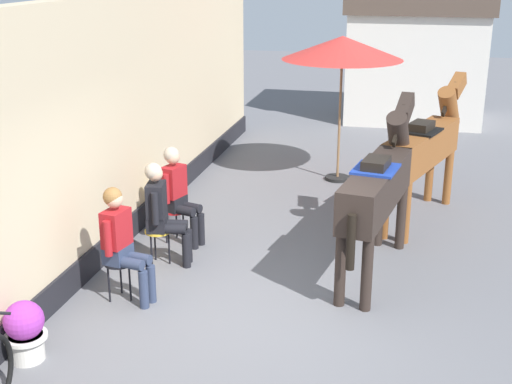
{
  "coord_description": "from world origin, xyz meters",
  "views": [
    {
      "loc": [
        1.48,
        -6.84,
        3.85
      ],
      "look_at": [
        -0.4,
        1.2,
        1.05
      ],
      "focal_mm": 48.65,
      "sensor_mm": 36.0,
      "label": 1
    }
  ],
  "objects_px": {
    "seated_visitor_near": "(122,239)",
    "seated_visitor_far": "(178,190)",
    "saddled_horse_near": "(379,185)",
    "seated_visitor_middle": "(162,209)",
    "cafe_parasol": "(342,49)",
    "saddled_horse_far": "(425,145)",
    "flower_planter_nearest": "(25,330)",
    "flower_planter_farthest": "(169,200)"
  },
  "relations": [
    {
      "from": "seated_visitor_near",
      "to": "seated_visitor_far",
      "type": "xyz_separation_m",
      "value": [
        0.05,
        1.81,
        0.0
      ]
    },
    {
      "from": "seated_visitor_far",
      "to": "saddled_horse_near",
      "type": "bearing_deg",
      "value": -6.4
    },
    {
      "from": "seated_visitor_middle",
      "to": "seated_visitor_far",
      "type": "relative_size",
      "value": 1.0
    },
    {
      "from": "seated_visitor_far",
      "to": "cafe_parasol",
      "type": "height_order",
      "value": "cafe_parasol"
    },
    {
      "from": "saddled_horse_far",
      "to": "flower_planter_nearest",
      "type": "relative_size",
      "value": 4.5
    },
    {
      "from": "seated_visitor_near",
      "to": "seated_visitor_middle",
      "type": "height_order",
      "value": "same"
    },
    {
      "from": "seated_visitor_middle",
      "to": "flower_planter_farthest",
      "type": "relative_size",
      "value": 2.17
    },
    {
      "from": "saddled_horse_near",
      "to": "flower_planter_farthest",
      "type": "distance_m",
      "value": 3.48
    },
    {
      "from": "saddled_horse_far",
      "to": "flower_planter_farthest",
      "type": "distance_m",
      "value": 3.98
    },
    {
      "from": "saddled_horse_near",
      "to": "flower_planter_nearest",
      "type": "bearing_deg",
      "value": -137.95
    },
    {
      "from": "seated_visitor_near",
      "to": "saddled_horse_far",
      "type": "distance_m",
      "value": 4.95
    },
    {
      "from": "seated_visitor_near",
      "to": "seated_visitor_middle",
      "type": "xyz_separation_m",
      "value": [
        0.09,
        1.06,
        0.0
      ]
    },
    {
      "from": "saddled_horse_near",
      "to": "flower_planter_nearest",
      "type": "height_order",
      "value": "saddled_horse_near"
    },
    {
      "from": "seated_visitor_middle",
      "to": "saddled_horse_near",
      "type": "distance_m",
      "value": 2.78
    },
    {
      "from": "saddled_horse_near",
      "to": "flower_planter_farthest",
      "type": "height_order",
      "value": "saddled_horse_near"
    },
    {
      "from": "seated_visitor_near",
      "to": "saddled_horse_far",
      "type": "relative_size",
      "value": 0.48
    },
    {
      "from": "flower_planter_nearest",
      "to": "saddled_horse_far",
      "type": "bearing_deg",
      "value": 52.97
    },
    {
      "from": "saddled_horse_far",
      "to": "flower_planter_farthest",
      "type": "xyz_separation_m",
      "value": [
        -3.75,
        -1.02,
        -0.82
      ]
    },
    {
      "from": "saddled_horse_far",
      "to": "cafe_parasol",
      "type": "height_order",
      "value": "cafe_parasol"
    },
    {
      "from": "seated_visitor_near",
      "to": "flower_planter_nearest",
      "type": "xyz_separation_m",
      "value": [
        -0.44,
        -1.43,
        -0.44
      ]
    },
    {
      "from": "seated_visitor_near",
      "to": "saddled_horse_near",
      "type": "xyz_separation_m",
      "value": [
        2.81,
        1.5,
        0.38
      ]
    },
    {
      "from": "saddled_horse_far",
      "to": "saddled_horse_near",
      "type": "bearing_deg",
      "value": -104.69
    },
    {
      "from": "saddled_horse_near",
      "to": "saddled_horse_far",
      "type": "xyz_separation_m",
      "value": [
        0.55,
        2.11,
        0.0
      ]
    },
    {
      "from": "seated_visitor_near",
      "to": "cafe_parasol",
      "type": "bearing_deg",
      "value": 70.24
    },
    {
      "from": "seated_visitor_near",
      "to": "flower_planter_farthest",
      "type": "distance_m",
      "value": 2.65
    },
    {
      "from": "saddled_horse_far",
      "to": "cafe_parasol",
      "type": "xyz_separation_m",
      "value": [
        -1.48,
        1.64,
        1.2
      ]
    },
    {
      "from": "saddled_horse_near",
      "to": "seated_visitor_middle",
      "type": "bearing_deg",
      "value": -170.78
    },
    {
      "from": "cafe_parasol",
      "to": "saddled_horse_far",
      "type": "bearing_deg",
      "value": -47.99
    },
    {
      "from": "seated_visitor_near",
      "to": "flower_planter_nearest",
      "type": "bearing_deg",
      "value": -107.04
    },
    {
      "from": "cafe_parasol",
      "to": "seated_visitor_middle",
      "type": "bearing_deg",
      "value": -113.19
    },
    {
      "from": "seated_visitor_far",
      "to": "saddled_horse_far",
      "type": "xyz_separation_m",
      "value": [
        3.32,
        1.8,
        0.38
      ]
    },
    {
      "from": "seated_visitor_middle",
      "to": "saddled_horse_near",
      "type": "relative_size",
      "value": 0.47
    },
    {
      "from": "seated_visitor_middle",
      "to": "flower_planter_farthest",
      "type": "distance_m",
      "value": 1.66
    },
    {
      "from": "seated_visitor_far",
      "to": "flower_planter_farthest",
      "type": "relative_size",
      "value": 2.17
    },
    {
      "from": "seated_visitor_near",
      "to": "saddled_horse_far",
      "type": "height_order",
      "value": "saddled_horse_far"
    },
    {
      "from": "seated_visitor_far",
      "to": "saddled_horse_far",
      "type": "height_order",
      "value": "saddled_horse_far"
    },
    {
      "from": "saddled_horse_far",
      "to": "flower_planter_nearest",
      "type": "bearing_deg",
      "value": -127.03
    },
    {
      "from": "seated_visitor_middle",
      "to": "seated_visitor_far",
      "type": "xyz_separation_m",
      "value": [
        -0.04,
        0.75,
        0.0
      ]
    },
    {
      "from": "seated_visitor_far",
      "to": "saddled_horse_far",
      "type": "relative_size",
      "value": 0.48
    },
    {
      "from": "seated_visitor_near",
      "to": "flower_planter_farthest",
      "type": "xyz_separation_m",
      "value": [
        -0.39,
        2.59,
        -0.44
      ]
    },
    {
      "from": "flower_planter_nearest",
      "to": "flower_planter_farthest",
      "type": "bearing_deg",
      "value": 89.27
    },
    {
      "from": "seated_visitor_far",
      "to": "saddled_horse_near",
      "type": "distance_m",
      "value": 2.81
    }
  ]
}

